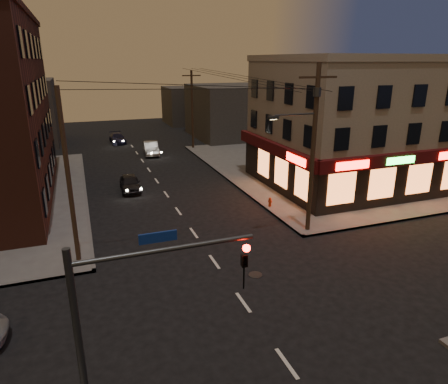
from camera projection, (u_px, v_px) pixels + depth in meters
name	position (u px, v px, depth m)	size (l,w,h in m)	color
ground	(243.00, 302.00, 17.76)	(120.00, 120.00, 0.00)	black
sidewalk_ne	(334.00, 165.00, 40.54)	(24.00, 28.00, 0.15)	#514F4C
pizza_building	(358.00, 122.00, 33.24)	(15.85, 12.85, 10.50)	gray
bg_building_ne_a	(231.00, 111.00, 55.09)	(10.00, 12.00, 7.00)	#3F3D3A
bg_building_nw	(17.00, 113.00, 49.69)	(9.00, 10.00, 8.00)	#3F3D3A
bg_building_ne_b	(190.00, 105.00, 67.07)	(8.00, 8.00, 6.00)	#3F3D3A
utility_pole_main	(312.00, 141.00, 23.29)	(4.20, 0.44, 10.00)	#382619
utility_pole_far	(192.00, 110.00, 47.03)	(0.26, 0.26, 9.00)	#382619
utility_pole_west	(68.00, 178.00, 19.87)	(0.24, 0.24, 9.00)	#382619
traffic_signal	(123.00, 326.00, 9.64)	(4.49, 0.32, 6.47)	#333538
sedan_near	(130.00, 183.00, 32.75)	(1.55, 3.85, 1.31)	black
sedan_mid	(151.00, 148.00, 45.32)	(1.54, 4.42, 1.46)	slate
sedan_far	(117.00, 138.00, 51.53)	(1.76, 4.33, 1.26)	black
fire_hydrant	(270.00, 202.00, 28.86)	(0.31, 0.31, 0.69)	#9C270E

